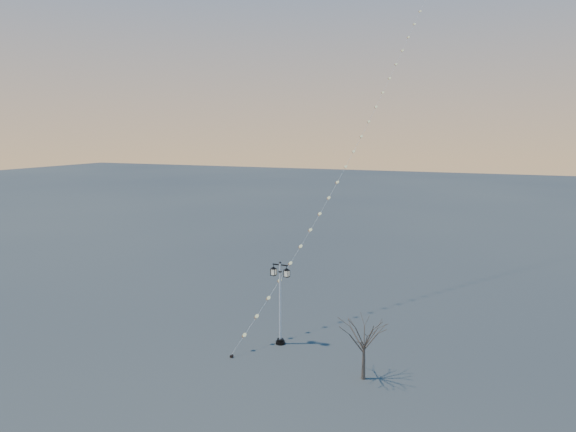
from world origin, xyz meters
The scene contains 4 objects.
ground centered at (0.00, 0.00, 0.00)m, with size 300.00×300.00×0.00m, color #414341.
street_lamp centered at (0.38, 1.66, 2.94)m, with size 1.35×0.59×5.30m.
bare_tree centered at (6.35, -0.86, 2.39)m, with size 2.07×2.07×3.44m.
kite_train centered at (2.23, 13.47, 14.69)m, with size 8.02×30.07×29.63m.
Camera 1 is at (12.49, -26.14, 13.11)m, focal length 31.85 mm.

